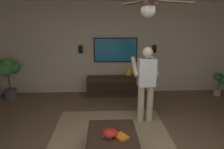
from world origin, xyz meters
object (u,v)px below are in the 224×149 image
(vase_round, at_px, (128,73))
(wall_speaker_left, at_px, (154,49))
(bowl, at_px, (110,133))
(wall_speaker_right, at_px, (81,49))
(potted_plant_short, at_px, (219,80))
(potted_plant_tall, at_px, (8,72))
(media_console, at_px, (116,86))
(coffee_table, at_px, (112,140))
(remote_white, at_px, (107,136))
(tv, at_px, (116,50))
(book, at_px, (121,137))
(ceiling_fan, at_px, (148,3))
(person_standing, at_px, (146,80))

(vase_round, distance_m, wall_speaker_left, 1.06)
(bowl, xyz_separation_m, wall_speaker_right, (3.13, 0.76, 0.88))
(potted_plant_short, relative_size, wall_speaker_right, 3.05)
(potted_plant_tall, relative_size, vase_round, 5.36)
(media_console, xyz_separation_m, wall_speaker_right, (0.25, 1.02, 1.06))
(potted_plant_tall, bearing_deg, coffee_table, -133.95)
(potted_plant_tall, bearing_deg, bowl, -134.79)
(remote_white, distance_m, vase_round, 3.02)
(media_console, height_order, tv, tv)
(book, bearing_deg, media_console, 145.31)
(bowl, distance_m, wall_speaker_right, 3.34)
(bowl, relative_size, wall_speaker_left, 1.11)
(bowl, height_order, remote_white, bowl)
(vase_round, distance_m, ceiling_fan, 3.84)
(person_standing, relative_size, ceiling_fan, 1.38)
(remote_white, height_order, book, book)
(wall_speaker_left, bearing_deg, book, 158.75)
(tv, relative_size, book, 5.78)
(person_standing, bearing_deg, wall_speaker_left, -21.18)
(potted_plant_tall, height_order, wall_speaker_left, wall_speaker_left)
(media_console, xyz_separation_m, tv, (0.24, 0.00, 1.03))
(coffee_table, bearing_deg, wall_speaker_left, -24.03)
(tv, xyz_separation_m, wall_speaker_left, (0.01, -1.15, 0.02))
(person_standing, distance_m, ceiling_fan, 2.31)
(tv, xyz_separation_m, ceiling_fan, (-3.66, -0.13, 1.04))
(coffee_table, relative_size, person_standing, 0.61)
(coffee_table, relative_size, ceiling_fan, 0.84)
(book, xyz_separation_m, wall_speaker_left, (3.19, -1.24, 0.91))
(book, bearing_deg, bowl, -140.02)
(media_console, bearing_deg, person_standing, 18.24)
(coffee_table, xyz_separation_m, wall_speaker_right, (3.09, 0.79, 1.04))
(coffee_table, bearing_deg, tv, -4.27)
(person_standing, xyz_separation_m, wall_speaker_left, (1.89, -0.61, 0.40))
(coffee_table, relative_size, potted_plant_short, 1.49)
(remote_white, relative_size, ceiling_fan, 0.13)
(media_console, distance_m, wall_speaker_left, 1.58)
(remote_white, height_order, vase_round, vase_round)
(potted_plant_short, xyz_separation_m, wall_speaker_right, (0.39, 4.03, 0.86))
(coffee_table, height_order, tv, tv)
(media_console, relative_size, book, 7.73)
(media_console, height_order, ceiling_fan, ceiling_fan)
(coffee_table, height_order, ceiling_fan, ceiling_fan)
(tv, distance_m, person_standing, 1.99)
(bowl, bearing_deg, vase_round, -12.22)
(vase_round, bearing_deg, potted_plant_tall, 93.69)
(person_standing, distance_m, wall_speaker_left, 2.03)
(person_standing, distance_m, wall_speaker_right, 2.49)
(vase_round, relative_size, wall_speaker_right, 1.00)
(tv, height_order, book, tv)
(potted_plant_tall, distance_m, wall_speaker_right, 2.07)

